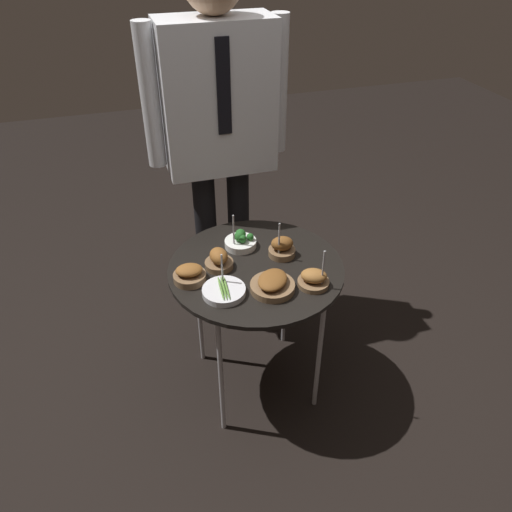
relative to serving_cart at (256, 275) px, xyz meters
name	(u,v)px	position (x,y,z in m)	size (l,w,h in m)	color
ground_plane	(256,379)	(0.00, 0.00, -0.63)	(8.00, 8.00, 0.00)	black
serving_cart	(256,275)	(0.00, 0.00, 0.00)	(0.70, 0.70, 0.67)	black
bowl_roast_back_right	(272,284)	(0.02, -0.16, 0.07)	(0.17, 0.17, 0.07)	brown
bowl_broccoli_front_right	(241,241)	(-0.02, 0.15, 0.07)	(0.13, 0.13, 0.17)	white
bowl_roast_center	(282,248)	(0.12, 0.04, 0.08)	(0.11, 0.11, 0.17)	brown
bowl_roast_near_rim	(189,274)	(-0.27, -0.01, 0.07)	(0.13, 0.13, 0.07)	brown
bowl_roast_far_rim	(314,279)	(0.17, -0.18, 0.07)	(0.12, 0.12, 0.17)	brown
bowl_roast_mid_left	(219,260)	(-0.14, 0.04, 0.08)	(0.11, 0.11, 0.08)	brown
bowl_asparagus_back_left	(224,291)	(-0.16, -0.13, 0.06)	(0.16, 0.16, 0.15)	silver
waiter_figure	(217,116)	(0.00, 0.56, 0.47)	(0.64, 0.24, 1.73)	black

